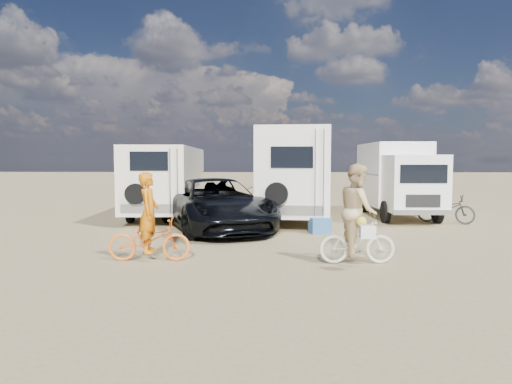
{
  "coord_description": "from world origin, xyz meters",
  "views": [
    {
      "loc": [
        -0.87,
        -10.61,
        2.14
      ],
      "look_at": [
        -1.3,
        1.35,
        1.3
      ],
      "focal_mm": 32.17,
      "sensor_mm": 36.0,
      "label": 1
    }
  ],
  "objects_px": {
    "bike_man": "(149,239)",
    "rv_left": "(168,181)",
    "rider_man": "(149,221)",
    "rv_main": "(296,175)",
    "crate": "(319,225)",
    "cooler": "(320,225)",
    "box_truck": "(398,180)",
    "bike_woman": "(357,241)",
    "bike_parked": "(446,209)",
    "rider_woman": "(358,218)",
    "dark_suv": "(215,204)"
  },
  "relations": [
    {
      "from": "bike_woman",
      "to": "rider_woman",
      "type": "height_order",
      "value": "rider_woman"
    },
    {
      "from": "dark_suv",
      "to": "bike_parked",
      "type": "relative_size",
      "value": 3.03
    },
    {
      "from": "box_truck",
      "to": "bike_parked",
      "type": "xyz_separation_m",
      "value": [
        1.18,
        -1.6,
        -0.9
      ]
    },
    {
      "from": "rider_man",
      "to": "rv_main",
      "type": "bearing_deg",
      "value": -27.08
    },
    {
      "from": "bike_man",
      "to": "rv_main",
      "type": "bearing_deg",
      "value": -27.08
    },
    {
      "from": "rv_left",
      "to": "rider_man",
      "type": "distance_m",
      "value": 8.33
    },
    {
      "from": "bike_parked",
      "to": "cooler",
      "type": "height_order",
      "value": "bike_parked"
    },
    {
      "from": "dark_suv",
      "to": "crate",
      "type": "xyz_separation_m",
      "value": [
        3.16,
        -0.12,
        -0.61
      ]
    },
    {
      "from": "dark_suv",
      "to": "crate",
      "type": "distance_m",
      "value": 3.22
    },
    {
      "from": "cooler",
      "to": "crate",
      "type": "distance_m",
      "value": 0.51
    },
    {
      "from": "rv_left",
      "to": "bike_woman",
      "type": "relative_size",
      "value": 4.75
    },
    {
      "from": "rv_main",
      "to": "bike_man",
      "type": "distance_m",
      "value": 8.47
    },
    {
      "from": "cooler",
      "to": "rv_main",
      "type": "bearing_deg",
      "value": 82.23
    },
    {
      "from": "bike_woman",
      "to": "crate",
      "type": "bearing_deg",
      "value": 2.67
    },
    {
      "from": "crate",
      "to": "rider_man",
      "type": "bearing_deg",
      "value": -133.06
    },
    {
      "from": "box_truck",
      "to": "crate",
      "type": "relative_size",
      "value": 12.07
    },
    {
      "from": "bike_parked",
      "to": "bike_man",
      "type": "bearing_deg",
      "value": 157.19
    },
    {
      "from": "bike_parked",
      "to": "crate",
      "type": "relative_size",
      "value": 4.15
    },
    {
      "from": "bike_woman",
      "to": "rider_man",
      "type": "xyz_separation_m",
      "value": [
        -4.36,
        0.13,
        0.38
      ]
    },
    {
      "from": "box_truck",
      "to": "bike_woman",
      "type": "height_order",
      "value": "box_truck"
    },
    {
      "from": "rv_main",
      "to": "crate",
      "type": "bearing_deg",
      "value": -76.34
    },
    {
      "from": "rv_left",
      "to": "dark_suv",
      "type": "height_order",
      "value": "rv_left"
    },
    {
      "from": "rv_main",
      "to": "rider_woman",
      "type": "bearing_deg",
      "value": -78.97
    },
    {
      "from": "box_truck",
      "to": "cooler",
      "type": "height_order",
      "value": "box_truck"
    },
    {
      "from": "rider_woman",
      "to": "bike_parked",
      "type": "height_order",
      "value": "rider_woman"
    },
    {
      "from": "bike_woman",
      "to": "dark_suv",
      "type": "bearing_deg",
      "value": 35.78
    },
    {
      "from": "box_truck",
      "to": "crate",
      "type": "bearing_deg",
      "value": -134.96
    },
    {
      "from": "rider_woman",
      "to": "rv_left",
      "type": "bearing_deg",
      "value": 33.15
    },
    {
      "from": "rv_left",
      "to": "bike_parked",
      "type": "bearing_deg",
      "value": -15.71
    },
    {
      "from": "box_truck",
      "to": "bike_woman",
      "type": "bearing_deg",
      "value": -111.67
    },
    {
      "from": "rv_main",
      "to": "dark_suv",
      "type": "xyz_separation_m",
      "value": [
        -2.62,
        -3.23,
        -0.8
      ]
    },
    {
      "from": "bike_man",
      "to": "cooler",
      "type": "xyz_separation_m",
      "value": [
        3.99,
        3.79,
        -0.22
      ]
    },
    {
      "from": "rider_man",
      "to": "dark_suv",
      "type": "bearing_deg",
      "value": -13.61
    },
    {
      "from": "bike_parked",
      "to": "cooler",
      "type": "distance_m",
      "value": 5.06
    },
    {
      "from": "cooler",
      "to": "box_truck",
      "type": "bearing_deg",
      "value": 34.54
    },
    {
      "from": "bike_man",
      "to": "rider_man",
      "type": "height_order",
      "value": "rider_man"
    },
    {
      "from": "box_truck",
      "to": "bike_man",
      "type": "distance_m",
      "value": 10.66
    },
    {
      "from": "rv_main",
      "to": "rv_left",
      "type": "bearing_deg",
      "value": 178.26
    },
    {
      "from": "bike_man",
      "to": "box_truck",
      "type": "bearing_deg",
      "value": -46.01
    },
    {
      "from": "crate",
      "to": "box_truck",
      "type": "bearing_deg",
      "value": 46.21
    },
    {
      "from": "bike_man",
      "to": "rv_left",
      "type": "bearing_deg",
      "value": 7.45
    },
    {
      "from": "bike_man",
      "to": "rider_man",
      "type": "xyz_separation_m",
      "value": [
        0.0,
        0.0,
        0.39
      ]
    },
    {
      "from": "bike_parked",
      "to": "rider_woman",
      "type": "bearing_deg",
      "value": 177.99
    },
    {
      "from": "rider_man",
      "to": "box_truck",
      "type": "bearing_deg",
      "value": -46.01
    },
    {
      "from": "cooler",
      "to": "rider_man",
      "type": "bearing_deg",
      "value": -151.94
    },
    {
      "from": "bike_woman",
      "to": "cooler",
      "type": "xyz_separation_m",
      "value": [
        -0.37,
        3.92,
        -0.24
      ]
    },
    {
      "from": "rv_left",
      "to": "rider_man",
      "type": "bearing_deg",
      "value": -83.88
    },
    {
      "from": "rv_left",
      "to": "bike_man",
      "type": "bearing_deg",
      "value": -83.88
    },
    {
      "from": "bike_woman",
      "to": "rider_man",
      "type": "relative_size",
      "value": 0.92
    },
    {
      "from": "box_truck",
      "to": "rider_man",
      "type": "distance_m",
      "value": 10.63
    }
  ]
}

